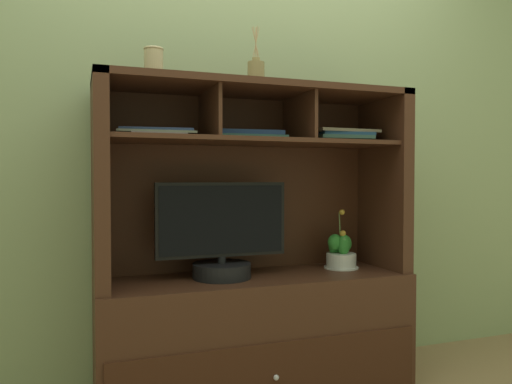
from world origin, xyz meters
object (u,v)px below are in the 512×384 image
Objects in this scene: magazine_stack_centre at (339,136)px; potted_orchid at (340,260)px; magazine_stack_left at (156,133)px; ceramic_vase at (154,63)px; diffuser_bottle at (256,73)px; media_console at (255,297)px; magazine_stack_right at (247,136)px; tv_monitor at (222,241)px; potted_fern at (341,254)px.

potted_orchid is at bearing -82.27° from magazine_stack_centre.
ceramic_vase is at bearing -110.80° from magazine_stack_left.
magazine_stack_centre is 1.20× the size of diffuser_bottle.
magazine_stack_left is 1.25× the size of diffuser_bottle.
diffuser_bottle is at bearing -90.00° from media_console.
media_console is at bearing -59.17° from magazine_stack_right.
magazine_stack_centre reaches higher than tv_monitor.
magazine_stack_right is (-0.48, 0.03, 0.61)m from potted_orchid.
magazine_stack_right is (0.14, 0.05, 0.48)m from tv_monitor.
ceramic_vase reaches higher than potted_fern.
potted_orchid is 0.88× the size of magazine_stack_left.
ceramic_vase is at bearing -177.60° from potted_orchid.
ceramic_vase reaches higher than media_console.
media_console is 4.23× the size of magazine_stack_left.
potted_orchid is 0.91× the size of magazine_stack_centre.
ceramic_vase reaches higher than magazine_stack_centre.
potted_orchid is at bearing 1.99° from media_console.
potted_orchid is 1.30m from ceramic_vase.
magazine_stack_left is 2.62× the size of ceramic_vase.
magazine_stack_right reaches higher than potted_orchid.
potted_fern is (0.47, 0.02, 0.18)m from media_console.
tv_monitor is 0.79m from diffuser_bottle.
magazine_stack_right is (-0.02, 0.04, 0.76)m from media_console.
potted_orchid is 1.10m from magazine_stack_left.
magazine_stack_right is at bearing 120.83° from media_console.
potted_fern is at bearing -39.24° from magazine_stack_centre.
magazine_stack_centre is at bearing 3.95° from media_console.
media_console is at bearing -178.01° from potted_orchid.
potted_orchid is (0.62, 0.03, -0.13)m from tv_monitor.
tv_monitor reaches higher than potted_fern.
magazine_stack_left is at bearing 179.46° from media_console.
magazine_stack_left is 0.30m from ceramic_vase.
ceramic_vase is (-0.44, -0.06, 0.29)m from magazine_stack_right.
magazine_stack_centre reaches higher than potted_orchid.
diffuser_bottle is (0.02, -0.05, 0.29)m from magazine_stack_right.
potted_fern is at bearing -2.04° from magazine_stack_right.
diffuser_bottle reaches higher than magazine_stack_centre.
diffuser_bottle is at bearing -176.36° from potted_fern.
media_console is at bearing 90.00° from diffuser_bottle.
ceramic_vase is (-0.94, -0.05, 0.87)m from potted_fern.
diffuser_bottle is at bearing 1.31° from tv_monitor.
magazine_stack_centre is (0.92, 0.03, 0.01)m from magazine_stack_left.
ceramic_vase is (-0.93, -0.05, 0.28)m from magazine_stack_centre.
magazine_stack_right is at bearing 176.95° from potted_orchid.
ceramic_vase is at bearing -176.64° from magazine_stack_centre.
media_console is 0.76m from magazine_stack_right.
diffuser_bottle reaches higher than magazine_stack_left.
potted_orchid is 1.09× the size of diffuser_bottle.
media_console is 1.04m from diffuser_bottle.
tv_monitor is 0.83m from ceramic_vase.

